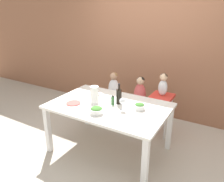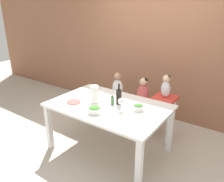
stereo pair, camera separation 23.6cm
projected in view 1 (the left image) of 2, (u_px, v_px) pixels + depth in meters
name	position (u px, v px, depth m)	size (l,w,h in m)	color
ground_plane	(109.00, 149.00, 3.33)	(14.00, 14.00, 0.00)	#BCB2A3
wall_back	(151.00, 46.00, 4.09)	(10.00, 0.06, 2.70)	#8E5B42
dining_table	(109.00, 110.00, 3.10)	(1.63, 1.07, 0.74)	white
chair_far_left	(114.00, 102.00, 4.04)	(0.40, 0.43, 0.46)	silver
chair_far_center	(139.00, 108.00, 3.80)	(0.40, 0.43, 0.46)	silver
chair_right_highchair	(161.00, 104.00, 3.56)	(0.34, 0.36, 0.70)	silver
person_child_left	(114.00, 86.00, 3.93)	(0.21, 0.16, 0.49)	silver
person_child_center	(140.00, 91.00, 3.69)	(0.21, 0.16, 0.49)	#C64C4C
person_baby_right	(163.00, 83.00, 3.44)	(0.14, 0.12, 0.37)	silver
wine_bottle	(119.00, 96.00, 3.07)	(0.08, 0.08, 0.30)	black
paper_towel_roll	(95.00, 95.00, 3.06)	(0.12, 0.12, 0.26)	white
wine_glass_near	(122.00, 101.00, 2.87)	(0.08, 0.08, 0.17)	white
salad_bowl_large	(97.00, 110.00, 2.80)	(0.18, 0.18, 0.09)	white
salad_bowl_small	(140.00, 106.00, 2.91)	(0.15, 0.15, 0.09)	white
dinner_plate_front_left	(73.00, 103.00, 3.10)	(0.20, 0.20, 0.01)	#D14C47
dinner_plate_back_left	(96.00, 93.00, 3.47)	(0.20, 0.20, 0.01)	silver
condiment_bottle_hot_sauce	(113.00, 100.00, 3.05)	(0.05, 0.05, 0.14)	#336633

